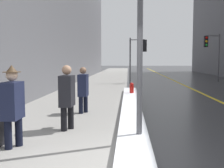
{
  "coord_description": "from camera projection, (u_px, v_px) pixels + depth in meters",
  "views": [
    {
      "loc": [
        0.09,
        -4.41,
        1.78
      ],
      "look_at": [
        -0.4,
        4.0,
        1.05
      ],
      "focal_mm": 45.0,
      "sensor_mm": 36.0,
      "label": 1
    }
  ],
  "objects": [
    {
      "name": "sidewalk_slab",
      "position": [
        98.0,
        85.0,
        19.58
      ],
      "size": [
        4.0,
        80.0,
        0.01
      ],
      "color": "gray",
      "rests_on": "ground"
    },
    {
      "name": "road_centre_stripe",
      "position": [
        185.0,
        86.0,
        19.23
      ],
      "size": [
        0.16,
        80.0,
        0.0
      ],
      "color": "gold",
      "rests_on": "ground"
    },
    {
      "name": "snow_bank_curb",
      "position": [
        131.0,
        108.0,
        9.78
      ],
      "size": [
        0.66,
        12.25,
        0.2
      ],
      "color": "white",
      "rests_on": "ground"
    },
    {
      "name": "lamp_post",
      "position": [
        140.0,
        17.0,
        5.77
      ],
      "size": [
        0.28,
        0.28,
        4.38
      ],
      "color": "#515156",
      "rests_on": "ground"
    },
    {
      "name": "traffic_light_near",
      "position": [
        139.0,
        51.0,
        21.21
      ],
      "size": [
        1.31,
        0.33,
        3.44
      ],
      "rotation": [
        0.0,
        0.0,
        -0.13
      ],
      "color": "#515156",
      "rests_on": "ground"
    },
    {
      "name": "traffic_light_far",
      "position": [
        211.0,
        47.0,
        22.55
      ],
      "size": [
        1.31,
        0.39,
        3.85
      ],
      "rotation": [
        0.0,
        0.0,
        3.25
      ],
      "color": "#515156",
      "rests_on": "ground"
    },
    {
      "name": "pedestrian_in_fedora",
      "position": [
        13.0,
        103.0,
        5.59
      ],
      "size": [
        0.36,
        0.52,
        1.68
      ],
      "rotation": [
        0.0,
        0.0,
        -1.58
      ],
      "color": "black",
      "rests_on": "ground"
    },
    {
      "name": "pedestrian_in_glasses",
      "position": [
        67.0,
        94.0,
        7.03
      ],
      "size": [
        0.32,
        0.74,
        1.65
      ],
      "rotation": [
        0.0,
        0.0,
        -1.58
      ],
      "color": "black",
      "rests_on": "ground"
    },
    {
      "name": "pedestrian_nearside",
      "position": [
        83.0,
        88.0,
        9.27
      ],
      "size": [
        0.3,
        0.5,
        1.54
      ],
      "rotation": [
        0.0,
        0.0,
        -1.58
      ],
      "color": "black",
      "rests_on": "ground"
    },
    {
      "name": "fire_hydrant",
      "position": [
        132.0,
        90.0,
        13.37
      ],
      "size": [
        0.2,
        0.2,
        0.7
      ],
      "color": "red",
      "rests_on": "ground"
    }
  ]
}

